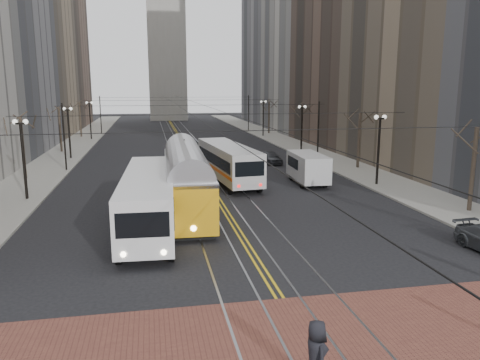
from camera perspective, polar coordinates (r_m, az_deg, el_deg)
name	(u,v)px	position (r m, az deg, el deg)	size (l,w,h in m)	color
ground	(274,288)	(19.77, 4.11, -13.02)	(260.00, 260.00, 0.00)	black
sidewalk_left	(69,151)	(63.72, -20.12, 3.37)	(5.00, 140.00, 0.15)	gray
sidewalk_right	(294,145)	(65.92, 6.61, 4.23)	(5.00, 140.00, 0.15)	gray
crosswalk_band	(305,339)	(16.36, 7.93, -18.60)	(25.00, 6.00, 0.01)	brown
streetcar_rails	(187,148)	(63.08, -6.53, 3.84)	(4.80, 130.00, 0.02)	gray
centre_lines	(187,148)	(63.08, -6.53, 3.85)	(0.42, 130.00, 0.01)	gold
building_left_far	(40,26)	(106.10, -23.18, 16.87)	(16.00, 20.00, 40.00)	brown
building_right_mid	(367,22)	(70.78, 15.25, 18.14)	(16.00, 20.00, 34.00)	brown
building_right_far	(286,32)	(108.36, 5.61, 17.56)	(16.00, 20.00, 40.00)	slate
lamp_posts	(199,141)	(46.67, -5.02, 4.72)	(27.60, 57.20, 5.60)	black
street_trees	(193,135)	(53.11, -5.76, 5.50)	(31.68, 53.28, 5.60)	#382D23
trolley_wires	(193,126)	(52.60, -5.74, 6.51)	(25.96, 120.00, 6.60)	black
transit_bus	(149,201)	(27.42, -11.01, -2.58)	(2.74, 13.15, 3.29)	silver
streetcar	(186,184)	(31.40, -6.57, -0.54)	(2.71, 14.58, 3.44)	gold
rear_bus	(228,163)	(40.54, -1.47, 2.04)	(2.66, 12.24, 3.19)	#BBBBBB
cargo_van	(308,169)	(40.02, 8.25, 1.35)	(2.24, 5.81, 2.57)	silver
sedan_grey	(270,157)	(50.32, 3.74, 2.77)	(1.59, 3.95, 1.34)	#3C3F44
pedestrian_a	(316,355)	(13.66, 9.25, -20.31)	(0.97, 0.63, 1.98)	black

